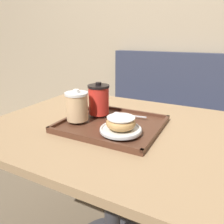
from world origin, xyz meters
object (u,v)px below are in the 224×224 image
Objects in this scene: donut_chocolate_glazed at (121,122)px; spoon at (122,114)px; coffee_cup_front at (77,106)px; coffee_cup_rear at (99,99)px.

spoon is at bearing 113.21° from donut_chocolate_glazed.
donut_chocolate_glazed is 0.72× the size of spoon.
coffee_cup_rear is (0.04, 0.11, 0.01)m from coffee_cup_front.
coffee_cup_rear reaches higher than coffee_cup_front.
donut_chocolate_glazed is (0.21, -0.03, -0.03)m from coffee_cup_front.
donut_chocolate_glazed is 0.18m from spoon.
coffee_cup_rear is 0.95× the size of spoon.
coffee_cup_front is 0.90× the size of coffee_cup_rear.
coffee_cup_front is 0.21m from spoon.
donut_chocolate_glazed is (0.17, -0.13, -0.03)m from coffee_cup_rear.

